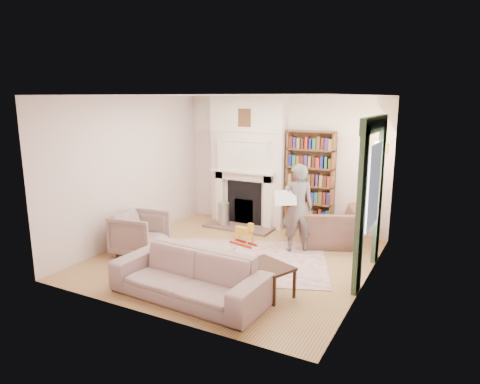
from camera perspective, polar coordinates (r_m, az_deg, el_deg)
The scene contains 25 objects.
floor at distance 7.60m, azimuth -0.89°, elevation -8.86°, with size 4.50×4.50×0.00m, color brown.
ceiling at distance 7.08m, azimuth -0.97°, elevation 12.76°, with size 4.50×4.50×0.00m, color white.
wall_back at distance 9.22m, azimuth 5.81°, elevation 3.90°, with size 4.50×4.50×0.00m, color silver.
wall_front at distance 5.39m, azimuth -12.47°, elevation -2.49°, with size 4.50×4.50×0.00m, color silver.
wall_left at distance 8.50m, azimuth -14.37°, elevation 2.85°, with size 4.50×4.50×0.00m, color silver.
wall_right at distance 6.46m, azimuth 16.87°, elevation -0.27°, with size 4.50×4.50×0.00m, color silver.
fireplace at distance 9.34m, azimuth 1.07°, elevation 4.00°, with size 1.70×0.58×2.80m.
bookcase at distance 8.91m, azimuth 9.34°, elevation 2.04°, with size 1.00×0.24×1.85m, color brown.
window at distance 6.84m, azimuth 17.43°, elevation 0.81°, with size 0.02×0.90×1.30m, color silver.
curtain_left at distance 6.23m, azimuth 15.77°, elevation -2.56°, with size 0.07×0.32×2.40m, color #324B30.
curtain_right at distance 7.57m, azimuth 18.03°, elevation -0.08°, with size 0.07×0.32×2.40m, color #324B30.
pelmet at distance 6.73m, azimuth 17.57°, elevation 8.62°, with size 0.09×1.70×0.24m, color #324B30.
wall_sconce at distance 7.88m, azimuth 17.66°, elevation 5.59°, with size 0.20×0.24×0.24m, color gold, non-canonical shape.
rug at distance 7.49m, azimuth 0.84°, elevation -9.13°, with size 2.73×2.10×0.01m, color beige.
armchair_reading at distance 8.33m, azimuth 11.91°, elevation -4.57°, with size 1.11×0.97×0.72m, color #4E352A.
armchair_left at distance 7.92m, azimuth -13.19°, elevation -5.39°, with size 0.81×0.84×0.76m, color #A19785.
sofa at distance 6.13m, azimuth -6.83°, elevation -11.06°, with size 2.25×0.88×0.66m, color #A29486.
man_reading at distance 7.79m, azimuth 7.65°, elevation -2.15°, with size 0.59×0.39×1.63m, color #564A45.
newspaper at distance 7.60m, azimuth 6.12°, elevation -0.79°, with size 0.39×0.02×0.27m, color silver.
coffee_table at distance 6.25m, azimuth 3.85°, elevation -11.52°, with size 0.70×0.45×0.45m, color #301E10, non-canonical shape.
paraffin_heater at distance 9.28m, azimuth -2.19°, elevation -3.09°, with size 0.24×0.24×0.55m, color #9FA2A6.
rocking_horse at distance 8.18m, azimuth 0.45°, elevation -5.54°, with size 0.53×0.21×0.47m, color gold, non-canonical shape.
board_game at distance 7.97m, azimuth -2.44°, elevation -7.63°, with size 0.38×0.38×0.03m, color #E1E350.
game_box_lid at distance 7.62m, azimuth -3.82°, elevation -8.54°, with size 0.32×0.21×0.05m, color red.
comic_annuals at distance 7.19m, azimuth 0.37°, elevation -9.98°, with size 0.65×0.49×0.02m.
Camera 1 is at (3.40, -6.21, 2.77)m, focal length 32.00 mm.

